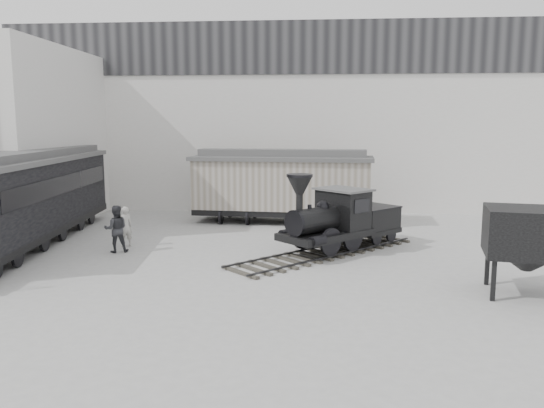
# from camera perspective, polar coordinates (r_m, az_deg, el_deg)

# --- Properties ---
(ground) EXTENTS (90.00, 90.00, 0.00)m
(ground) POSITION_cam_1_polar(r_m,az_deg,el_deg) (18.10, 0.25, -7.96)
(ground) COLOR #9E9E9B
(north_wall) EXTENTS (34.00, 2.51, 11.00)m
(north_wall) POSITION_cam_1_polar(r_m,az_deg,el_deg) (32.33, 2.11, 9.24)
(north_wall) COLOR silver
(north_wall) RESTS_ON ground
(west_pavilion) EXTENTS (7.00, 12.11, 9.00)m
(west_pavilion) POSITION_cam_1_polar(r_m,az_deg,el_deg) (31.48, -25.88, 6.49)
(west_pavilion) COLOR silver
(west_pavilion) RESTS_ON ground
(locomotive) EXTENTS (7.84, 7.85, 3.22)m
(locomotive) POSITION_cam_1_polar(r_m,az_deg,el_deg) (21.70, 7.06, -2.03)
(locomotive) COLOR #33302C
(locomotive) RESTS_ON ground
(boxcar) EXTENTS (9.67, 3.70, 3.88)m
(boxcar) POSITION_cam_1_polar(r_m,az_deg,el_deg) (27.94, 1.05, 2.13)
(boxcar) COLOR black
(boxcar) RESTS_ON ground
(passenger_coach) EXTENTS (4.28, 14.27, 3.76)m
(passenger_coach) POSITION_cam_1_polar(r_m,az_deg,el_deg) (25.18, -24.57, 0.76)
(passenger_coach) COLOR black
(passenger_coach) RESTS_ON ground
(visitor_a) EXTENTS (0.74, 0.72, 1.72)m
(visitor_a) POSITION_cam_1_polar(r_m,az_deg,el_deg) (23.35, -15.52, -2.35)
(visitor_a) COLOR #BBB8B1
(visitor_a) RESTS_ON ground
(visitor_b) EXTENTS (1.12, 1.00, 1.92)m
(visitor_b) POSITION_cam_1_polar(r_m,az_deg,el_deg) (22.39, -16.43, -2.58)
(visitor_b) COLOR #2F3034
(visitor_b) RESTS_ON ground
(coal_hopper) EXTENTS (2.81, 2.47, 2.68)m
(coal_hopper) POSITION_cam_1_polar(r_m,az_deg,el_deg) (17.67, 25.86, -3.41)
(coal_hopper) COLOR black
(coal_hopper) RESTS_ON ground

